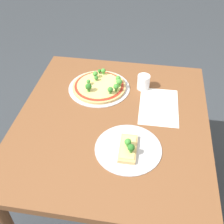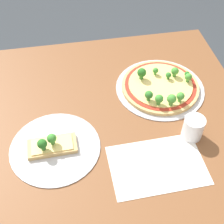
{
  "view_description": "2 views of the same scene",
  "coord_description": "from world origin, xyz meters",
  "px_view_note": "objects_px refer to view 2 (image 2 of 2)",
  "views": [
    {
      "loc": [
        -1.02,
        -0.16,
        1.69
      ],
      "look_at": [
        0.03,
        0.01,
        0.74
      ],
      "focal_mm": 45.0,
      "sensor_mm": 36.0,
      "label": 1
    },
    {
      "loc": [
        -0.11,
        -0.73,
        1.58
      ],
      "look_at": [
        0.03,
        0.01,
        0.74
      ],
      "focal_mm": 50.0,
      "sensor_mm": 36.0,
      "label": 2
    }
  ],
  "objects_px": {
    "pizza_tray_slice": "(53,146)",
    "dining_table": "(105,134)",
    "drinking_cup": "(193,128)",
    "pizza_tray_whole": "(161,86)"
  },
  "relations": [
    {
      "from": "pizza_tray_slice",
      "to": "dining_table",
      "type": "bearing_deg",
      "value": 28.55
    },
    {
      "from": "pizza_tray_slice",
      "to": "drinking_cup",
      "type": "distance_m",
      "value": 0.47
    },
    {
      "from": "pizza_tray_whole",
      "to": "drinking_cup",
      "type": "xyz_separation_m",
      "value": [
        0.04,
        -0.24,
        0.03
      ]
    },
    {
      "from": "drinking_cup",
      "to": "pizza_tray_whole",
      "type": "bearing_deg",
      "value": 99.25
    },
    {
      "from": "dining_table",
      "to": "pizza_tray_slice",
      "type": "bearing_deg",
      "value": -151.45
    },
    {
      "from": "pizza_tray_whole",
      "to": "drinking_cup",
      "type": "bearing_deg",
      "value": -80.75
    },
    {
      "from": "pizza_tray_whole",
      "to": "drinking_cup",
      "type": "relative_size",
      "value": 4.15
    },
    {
      "from": "pizza_tray_whole",
      "to": "pizza_tray_slice",
      "type": "distance_m",
      "value": 0.48
    },
    {
      "from": "dining_table",
      "to": "pizza_tray_whole",
      "type": "distance_m",
      "value": 0.28
    },
    {
      "from": "pizza_tray_whole",
      "to": "drinking_cup",
      "type": "distance_m",
      "value": 0.25
    }
  ]
}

